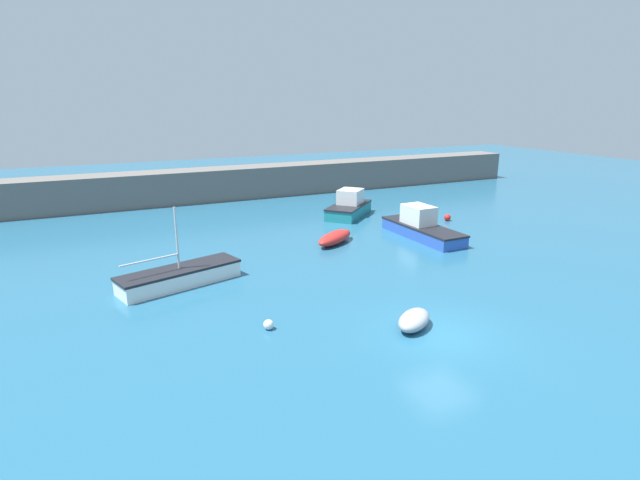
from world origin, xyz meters
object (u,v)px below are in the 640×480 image
sailboat_twin_hulled (180,276)px  motorboat_with_cabin (421,227)px  open_tender_yellow (335,238)px  mooring_buoy_red (447,218)px  mooring_buoy_white (269,325)px  cabin_cruiser_white (349,207)px  fishing_dinghy_green (414,320)px

sailboat_twin_hulled → motorboat_with_cabin: sailboat_twin_hulled is taller
open_tender_yellow → mooring_buoy_red: bearing=156.9°
sailboat_twin_hulled → open_tender_yellow: bearing=1.3°
mooring_buoy_red → mooring_buoy_white: bearing=-147.9°
cabin_cruiser_white → mooring_buoy_red: cabin_cruiser_white is taller
open_tender_yellow → mooring_buoy_white: size_ratio=8.68×
cabin_cruiser_white → mooring_buoy_red: bearing=99.8°
fishing_dinghy_green → mooring_buoy_red: bearing=-168.2°
motorboat_with_cabin → cabin_cruiser_white: 7.33m
cabin_cruiser_white → mooring_buoy_white: bearing=10.1°
sailboat_twin_hulled → open_tender_yellow: (9.85, 3.08, -0.06)m
cabin_cruiser_white → mooring_buoy_white: 19.66m
fishing_dinghy_green → mooring_buoy_white: size_ratio=5.63×
open_tender_yellow → cabin_cruiser_white: cabin_cruiser_white is taller
sailboat_twin_hulled → open_tender_yellow: 10.32m
mooring_buoy_red → cabin_cruiser_white: bearing=142.0°
open_tender_yellow → mooring_buoy_white: 12.10m
mooring_buoy_red → fishing_dinghy_green: bearing=-133.2°
sailboat_twin_hulled → mooring_buoy_white: size_ratio=15.21×
fishing_dinghy_green → sailboat_twin_hulled: (-7.30, 8.59, 0.10)m
motorboat_with_cabin → open_tender_yellow: motorboat_with_cabin is taller
sailboat_twin_hulled → open_tender_yellow: sailboat_twin_hulled is taller
fishing_dinghy_green → mooring_buoy_white: (-5.12, 2.30, -0.14)m
open_tender_yellow → sailboat_twin_hulled: bearing=-15.5°
motorboat_with_cabin → open_tender_yellow: bearing=-101.2°
sailboat_twin_hulled → cabin_cruiser_white: 16.96m
fishing_dinghy_green → motorboat_with_cabin: bearing=-162.6°
open_tender_yellow → mooring_buoy_white: open_tender_yellow is taller
cabin_cruiser_white → motorboat_with_cabin: bearing=58.0°
motorboat_with_cabin → mooring_buoy_white: size_ratio=16.49×
sailboat_twin_hulled → mooring_buoy_white: 6.66m
sailboat_twin_hulled → open_tender_yellow: size_ratio=1.75×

